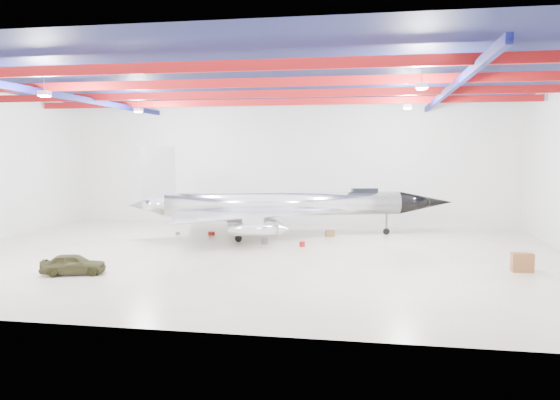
# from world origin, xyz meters

# --- Properties ---
(floor) EXTENTS (40.00, 40.00, 0.00)m
(floor) POSITION_xyz_m (0.00, 0.00, 0.00)
(floor) COLOR #BCB195
(floor) RESTS_ON ground
(wall_back) EXTENTS (40.00, 0.00, 40.00)m
(wall_back) POSITION_xyz_m (0.00, 15.00, 5.50)
(wall_back) COLOR silver
(wall_back) RESTS_ON floor
(ceiling) EXTENTS (40.00, 40.00, 0.00)m
(ceiling) POSITION_xyz_m (0.00, 0.00, 11.00)
(ceiling) COLOR #0A0F38
(ceiling) RESTS_ON wall_back
(ceiling_structure) EXTENTS (39.50, 29.50, 1.08)m
(ceiling_structure) POSITION_xyz_m (0.00, 0.00, 10.32)
(ceiling_structure) COLOR maroon
(ceiling_structure) RESTS_ON ceiling
(jet_aircraft) EXTENTS (24.80, 17.93, 6.91)m
(jet_aircraft) POSITION_xyz_m (0.92, 7.78, 2.27)
(jet_aircraft) COLOR silver
(jet_aircraft) RESTS_ON floor
(jeep) EXTENTS (3.56, 2.29, 1.13)m
(jeep) POSITION_xyz_m (-7.91, -7.16, 0.56)
(jeep) COLOR #3B3A1D
(jeep) RESTS_ON floor
(desk) EXTENTS (1.16, 0.62, 1.03)m
(desk) POSITION_xyz_m (15.80, -2.38, 0.52)
(desk) COLOR brown
(desk) RESTS_ON floor
(toolbox_red) EXTENTS (0.48, 0.42, 0.28)m
(toolbox_red) POSITION_xyz_m (-4.76, 7.43, 0.14)
(toolbox_red) COLOR maroon
(toolbox_red) RESTS_ON floor
(engine_drum) EXTENTS (0.58, 0.58, 0.40)m
(engine_drum) POSITION_xyz_m (0.18, 4.08, 0.20)
(engine_drum) COLOR #59595B
(engine_drum) RESTS_ON floor
(parts_bin) EXTENTS (0.78, 0.68, 0.47)m
(parts_bin) POSITION_xyz_m (4.46, 8.41, 0.24)
(parts_bin) COLOR olive
(parts_bin) RESTS_ON floor
(crate_small) EXTENTS (0.40, 0.35, 0.23)m
(crate_small) POSITION_xyz_m (-7.43, 7.11, 0.12)
(crate_small) COLOR #59595B
(crate_small) RESTS_ON floor
(tool_chest) EXTENTS (0.46, 0.46, 0.36)m
(tool_chest) POSITION_xyz_m (2.95, 3.47, 0.18)
(tool_chest) COLOR maroon
(tool_chest) RESTS_ON floor
(spares_box) EXTENTS (0.47, 0.47, 0.39)m
(spares_box) POSITION_xyz_m (-0.10, 9.73, 0.19)
(spares_box) COLOR #59595B
(spares_box) RESTS_ON floor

